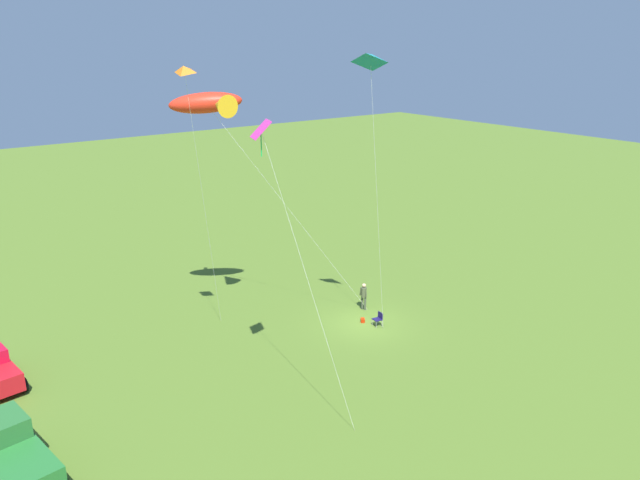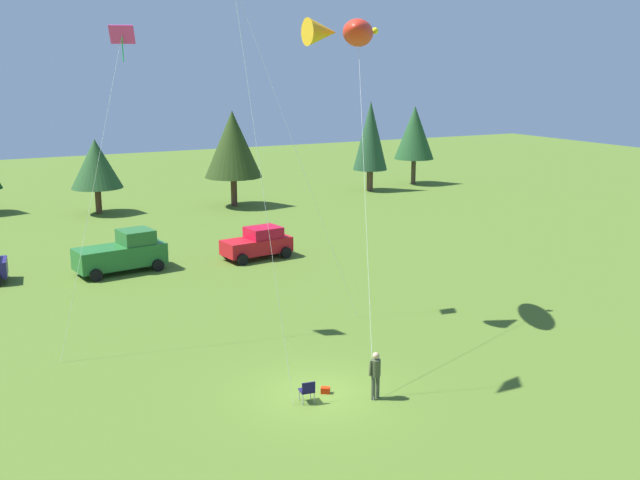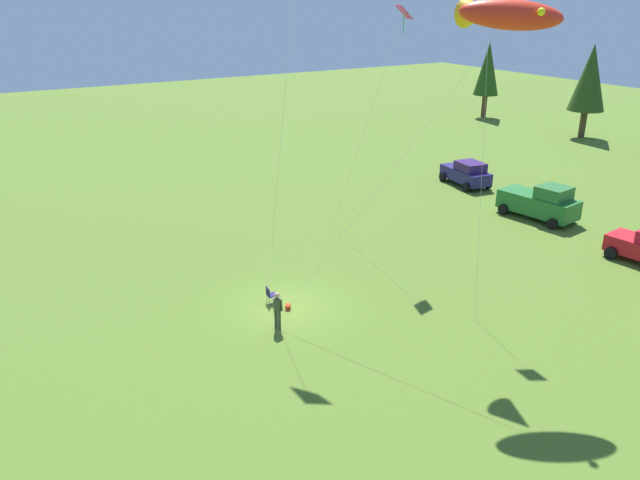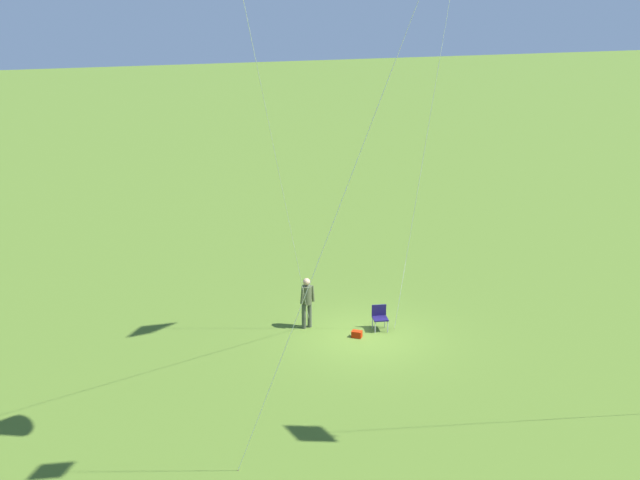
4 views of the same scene
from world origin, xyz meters
name	(u,v)px [view 3 (image 3 of 4)]	position (x,y,z in m)	size (l,w,h in m)	color
ground_plane	(287,306)	(0.00, 0.00, 0.00)	(160.00, 160.00, 0.00)	#4D6A23
person_kite_flyer	(277,307)	(1.60, -1.31, 1.02)	(0.54, 0.41, 1.74)	#3F4735
folding_chair	(271,294)	(-0.68, -0.51, 0.49)	(0.54, 0.54, 0.82)	#161242
backpack_on_grass	(288,307)	(0.25, -0.09, 0.11)	(0.32, 0.22, 0.22)	red
car_navy_hatch	(467,173)	(-10.39, 20.96, 0.95)	(4.39, 2.64, 1.89)	navy
truck_green_flatbed	(541,202)	(-2.34, 19.74, 1.10)	(5.23, 2.98, 2.34)	#23692B
kite_large_fish	(502,15)	(5.04, 6.84, 12.86)	(5.71, 10.39, 13.55)	red
kite_diamond_rainbow	(401,20)	(-4.21, 9.26, 12.30)	(4.24, 2.57, 13.07)	#E12F9F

